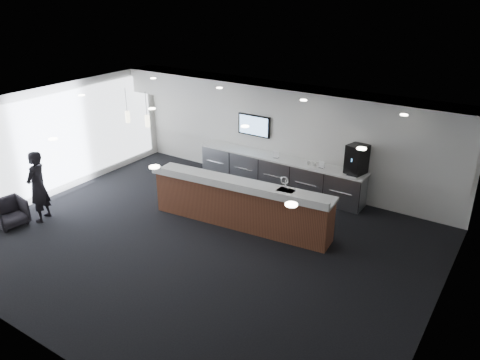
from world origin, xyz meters
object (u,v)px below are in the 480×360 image
Objects in this scene: service_counter at (240,204)px; coffee_machine at (357,159)px; armchair at (10,213)px; lounge_guest at (38,186)px.

coffee_machine is (1.91, 2.49, 0.75)m from service_counter.
service_counter is 6.08× the size of coffee_machine.
coffee_machine reaches higher than armchair.
coffee_machine is 8.70m from armchair.
service_counter is 3.23m from coffee_machine.
lounge_guest is at bearing -126.41° from coffee_machine.
armchair is (-4.69, -3.08, -0.25)m from service_counter.
lounge_guest reaches higher than armchair.
coffee_machine reaches higher than service_counter.
lounge_guest is at bearing -24.41° from armchair.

